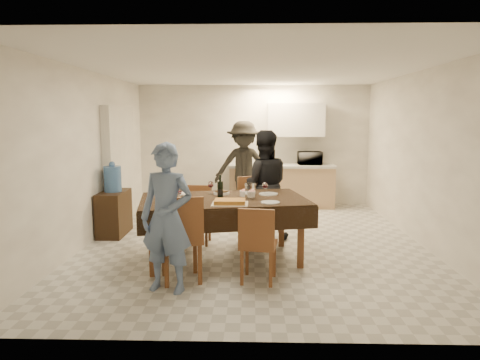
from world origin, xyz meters
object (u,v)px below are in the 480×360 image
at_px(person_kitchen, 244,167).
at_px(water_pitcher, 250,191).
at_px(wine_bottle, 220,186).
at_px(console, 114,213).
at_px(water_jug, 113,179).
at_px(microwave, 310,158).
at_px(savoury_tart, 230,202).
at_px(dining_table, 224,201).
at_px(person_near, 167,218).
at_px(person_far, 263,185).

bearing_deg(person_kitchen, water_pitcher, -87.40).
relative_size(wine_bottle, person_kitchen, 0.17).
bearing_deg(water_pitcher, console, 150.42).
distance_m(water_jug, microwave, 4.19).
bearing_deg(microwave, savoury_tart, 68.99).
xyz_separation_m(water_pitcher, savoury_tart, (-0.25, -0.33, -0.08)).
xyz_separation_m(water_jug, person_kitchen, (2.08, 1.88, -0.00)).
bearing_deg(console, dining_table, -32.90).
bearing_deg(wine_bottle, console, 147.49).
xyz_separation_m(console, person_kitchen, (2.08, 1.88, 0.56)).
height_order(dining_table, person_kitchen, person_kitchen).
xyz_separation_m(water_pitcher, person_near, (-0.90, -1.00, -0.13)).
distance_m(water_jug, water_pitcher, 2.56).
bearing_deg(person_near, wine_bottle, 80.04).
bearing_deg(wine_bottle, savoury_tart, -70.77).
bearing_deg(console, person_kitchen, 42.06).
xyz_separation_m(wine_bottle, savoury_tart, (0.15, -0.43, -0.13)).
height_order(person_far, person_kitchen, person_kitchen).
height_order(console, person_near, person_near).
height_order(wine_bottle, person_far, person_far).
distance_m(water_jug, person_near, 2.62).
relative_size(water_pitcher, person_kitchen, 0.12).
bearing_deg(microwave, person_near, 64.85).
distance_m(console, person_far, 2.48).
height_order(wine_bottle, water_pitcher, wine_bottle).
bearing_deg(wine_bottle, person_near, -114.44).
height_order(water_jug, savoury_tart, water_jug).
xyz_separation_m(savoury_tart, person_near, (-0.65, -0.67, -0.05)).
bearing_deg(person_near, console, 134.80).
distance_m(dining_table, console, 2.27).
bearing_deg(person_kitchen, water_jug, -137.94).
height_order(wine_bottle, microwave, microwave).
bearing_deg(dining_table, microwave, 54.64).
xyz_separation_m(console, water_pitcher, (2.22, -1.26, 0.59)).
relative_size(water_jug, wine_bottle, 1.34).
bearing_deg(water_pitcher, person_far, 79.70).
xyz_separation_m(microwave, person_near, (-2.15, -4.59, -0.23)).
bearing_deg(console, water_pitcher, -29.58).
xyz_separation_m(person_far, person_kitchen, (-0.34, 2.04, 0.06)).
bearing_deg(water_pitcher, person_kitchen, 92.60).
height_order(savoury_tart, person_kitchen, person_kitchen).
height_order(water_jug, person_near, person_near).
height_order(dining_table, microwave, microwave).
bearing_deg(dining_table, water_pitcher, -19.10).
xyz_separation_m(savoury_tart, person_far, (0.45, 1.43, -0.01)).
xyz_separation_m(dining_table, microwave, (1.60, 3.54, 0.25)).
distance_m(person_near, person_far, 2.37).
height_order(dining_table, console, dining_table).
height_order(dining_table, water_pitcher, water_pitcher).
distance_m(dining_table, person_far, 1.19).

